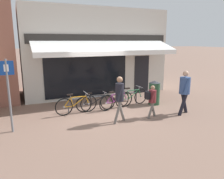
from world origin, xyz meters
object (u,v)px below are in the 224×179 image
(litter_bin, at_px, (154,93))
(bicycle_black, at_px, (96,103))
(pedestrian_adult, at_px, (120,94))
(pedestrian_child, at_px, (152,98))
(bicycle_green, at_px, (132,97))
(bicycle_purple, at_px, (116,101))
(parking_sign, at_px, (8,88))
(bicycle_orange, at_px, (76,105))
(pedestrian_second_adult, at_px, (185,88))

(litter_bin, bearing_deg, bicycle_black, 176.44)
(pedestrian_adult, distance_m, pedestrian_child, 1.37)
(bicycle_green, height_order, pedestrian_child, pedestrian_child)
(bicycle_purple, bearing_deg, litter_bin, -14.26)
(pedestrian_child, bearing_deg, parking_sign, 178.49)
(bicycle_orange, height_order, litter_bin, litter_bin)
(pedestrian_child, height_order, parking_sign, parking_sign)
(bicycle_green, bearing_deg, pedestrian_adult, -138.32)
(pedestrian_child, relative_size, pedestrian_second_adult, 0.72)
(pedestrian_adult, distance_m, parking_sign, 3.67)
(bicycle_black, bearing_deg, bicycle_orange, -170.83)
(pedestrian_adult, height_order, pedestrian_child, pedestrian_adult)
(parking_sign, bearing_deg, bicycle_purple, 11.85)
(pedestrian_second_adult, xyz_separation_m, parking_sign, (-6.38, 0.84, 0.39))
(pedestrian_adult, bearing_deg, parking_sign, 167.83)
(bicycle_orange, xyz_separation_m, bicycle_black, (0.85, 0.07, -0.03))
(pedestrian_adult, bearing_deg, bicycle_green, 47.46)
(bicycle_orange, height_order, pedestrian_child, pedestrian_child)
(parking_sign, bearing_deg, pedestrian_adult, -9.93)
(pedestrian_second_adult, bearing_deg, parking_sign, 176.68)
(bicycle_orange, relative_size, pedestrian_child, 1.38)
(bicycle_green, relative_size, pedestrian_child, 1.38)
(bicycle_black, relative_size, bicycle_purple, 0.98)
(bicycle_black, relative_size, pedestrian_child, 1.34)
(bicycle_orange, bearing_deg, bicycle_green, -0.56)
(bicycle_green, distance_m, parking_sign, 5.23)
(pedestrian_adult, height_order, parking_sign, parking_sign)
(litter_bin, bearing_deg, pedestrian_second_adult, -79.73)
(pedestrian_adult, distance_m, litter_bin, 2.91)
(bicycle_green, relative_size, litter_bin, 1.58)
(bicycle_orange, xyz_separation_m, litter_bin, (3.69, -0.10, 0.17))
(pedestrian_second_adult, relative_size, parking_sign, 0.75)
(pedestrian_second_adult, height_order, parking_sign, parking_sign)
(bicycle_orange, xyz_separation_m, pedestrian_child, (2.55, -1.57, 0.40))
(pedestrian_second_adult, height_order, litter_bin, pedestrian_second_adult)
(bicycle_black, relative_size, pedestrian_adult, 1.00)
(pedestrian_second_adult, xyz_separation_m, litter_bin, (-0.30, 1.64, -0.51))
(bicycle_green, relative_size, pedestrian_second_adult, 0.99)
(bicycle_orange, distance_m, pedestrian_child, 3.02)
(pedestrian_child, bearing_deg, litter_bin, 58.45)
(pedestrian_second_adult, distance_m, litter_bin, 1.74)
(bicycle_black, distance_m, pedestrian_child, 2.40)
(bicycle_orange, height_order, bicycle_green, bicycle_orange)
(pedestrian_adult, relative_size, litter_bin, 1.52)
(pedestrian_child, relative_size, litter_bin, 1.14)
(pedestrian_adult, height_order, pedestrian_second_adult, pedestrian_second_adult)
(bicycle_green, height_order, pedestrian_adult, pedestrian_adult)
(pedestrian_adult, bearing_deg, bicycle_orange, 125.91)
(bicycle_green, distance_m, pedestrian_second_adult, 2.42)
(bicycle_orange, distance_m, bicycle_green, 2.62)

